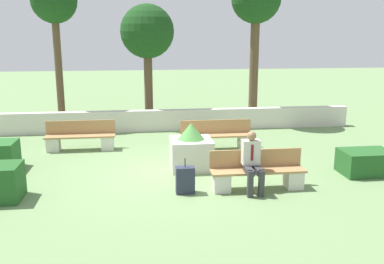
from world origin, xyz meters
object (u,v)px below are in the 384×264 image
at_px(suitcase, 185,180).
at_px(tree_leftmost, 54,4).
at_px(tree_center_right, 256,3).
at_px(bench_front, 257,174).
at_px(bench_right_side, 217,138).
at_px(tree_center_left, 147,33).
at_px(planter_corner_left, 191,149).
at_px(person_seated_man, 252,159).
at_px(bench_left_side, 81,139).

relative_size(suitcase, tree_leftmost, 0.15).
bearing_deg(tree_center_right, suitcase, -115.83).
xyz_separation_m(suitcase, tree_leftmost, (-3.79, 7.47, 4.05)).
bearing_deg(bench_front, bench_right_side, 94.91).
relative_size(tree_leftmost, tree_center_left, 1.21).
bearing_deg(planter_corner_left, tree_center_left, 99.32).
bearing_deg(tree_leftmost, tree_center_left, -4.66).
bearing_deg(bench_right_side, suitcase, -108.39).
bearing_deg(bench_front, tree_center_right, 75.78).
relative_size(person_seated_man, tree_leftmost, 0.25).
bearing_deg(bench_front, bench_left_side, 138.46).
distance_m(tree_leftmost, tree_center_left, 3.39).
bearing_deg(tree_center_left, bench_front, -73.07).
bearing_deg(planter_corner_left, bench_right_side, 60.32).
height_order(bench_left_side, planter_corner_left, planter_corner_left).
xyz_separation_m(planter_corner_left, suitcase, (-0.34, -1.72, -0.20)).
distance_m(bench_right_side, person_seated_man, 3.53).
xyz_separation_m(bench_front, planter_corner_left, (-1.27, 1.64, 0.16)).
distance_m(bench_right_side, tree_center_left, 5.18).
bearing_deg(bench_right_side, tree_center_right, 62.48).
distance_m(bench_left_side, tree_center_left, 4.98).
bearing_deg(tree_center_left, bench_right_side, -63.46).
xyz_separation_m(tree_center_left, tree_center_right, (3.91, -0.29, 1.06)).
relative_size(planter_corner_left, tree_center_right, 0.21).
bearing_deg(bench_front, tree_leftmost, 126.12).
bearing_deg(tree_leftmost, planter_corner_left, -54.34).
height_order(bench_right_side, tree_leftmost, tree_leftmost).
relative_size(bench_front, bench_right_side, 0.98).
relative_size(person_seated_man, tree_center_right, 0.24).
bearing_deg(suitcase, bench_right_side, 68.93).
bearing_deg(tree_center_right, planter_corner_left, -120.03).
distance_m(bench_front, tree_center_left, 8.05).
relative_size(person_seated_man, suitcase, 1.68).
bearing_deg(tree_leftmost, bench_left_side, -72.77).
distance_m(bench_right_side, tree_center_right, 5.73).
relative_size(planter_corner_left, tree_leftmost, 0.22).
distance_m(bench_left_side, bench_right_side, 4.02).
distance_m(suitcase, tree_center_right, 8.72).
bearing_deg(person_seated_man, bench_left_side, 136.24).
bearing_deg(tree_center_left, bench_left_side, -122.27).
xyz_separation_m(person_seated_man, planter_corner_left, (-1.10, 1.79, -0.23)).
distance_m(planter_corner_left, suitcase, 1.76).
xyz_separation_m(planter_corner_left, tree_leftmost, (-4.13, 5.76, 3.85)).
height_order(person_seated_man, tree_leftmost, tree_leftmost).
xyz_separation_m(bench_front, person_seated_man, (-0.17, -0.14, 0.39)).
distance_m(bench_left_side, tree_leftmost, 5.51).
bearing_deg(person_seated_man, bench_right_side, 91.95).
height_order(bench_right_side, tree_center_right, tree_center_right).
height_order(bench_front, bench_left_side, same).
height_order(bench_left_side, person_seated_man, person_seated_man).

